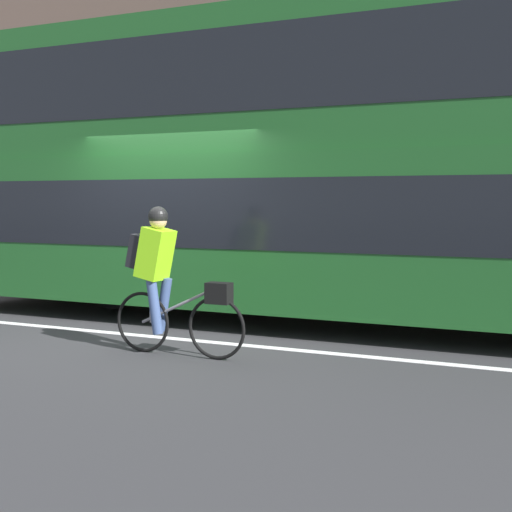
# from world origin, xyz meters

# --- Properties ---
(ground_plane) EXTENTS (80.00, 80.00, 0.00)m
(ground_plane) POSITION_xyz_m (0.00, 0.00, 0.00)
(ground_plane) COLOR #2D2D30
(road_center_line) EXTENTS (50.00, 0.14, 0.01)m
(road_center_line) POSITION_xyz_m (0.00, -0.16, 0.00)
(road_center_line) COLOR silver
(road_center_line) RESTS_ON ground_plane
(sidewalk_curb) EXTENTS (60.00, 2.03, 0.12)m
(sidewalk_curb) POSITION_xyz_m (0.00, 4.63, 0.06)
(sidewalk_curb) COLOR #A8A399
(sidewalk_curb) RESTS_ON ground_plane
(building_facade) EXTENTS (60.00, 0.30, 7.98)m
(building_facade) POSITION_xyz_m (0.00, 5.79, 3.99)
(building_facade) COLOR brown
(building_facade) RESTS_ON ground_plane
(bus) EXTENTS (11.89, 2.54, 4.03)m
(bus) POSITION_xyz_m (2.04, 1.57, 2.22)
(bus) COLOR black
(bus) RESTS_ON ground_plane
(cyclist_on_bike) EXTENTS (1.57, 0.32, 1.59)m
(cyclist_on_bike) POSITION_xyz_m (0.75, -0.93, 0.86)
(cyclist_on_bike) COLOR black
(cyclist_on_bike) RESTS_ON ground_plane
(street_sign_post) EXTENTS (0.36, 0.09, 2.40)m
(street_sign_post) POSITION_xyz_m (-2.56, 4.52, 1.46)
(street_sign_post) COLOR #59595B
(street_sign_post) RESTS_ON sidewalk_curb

